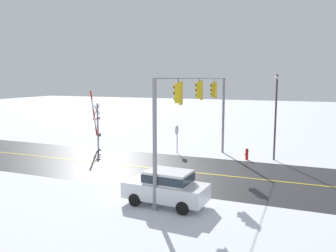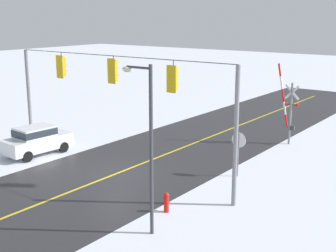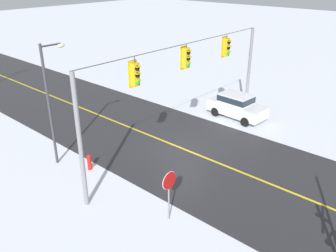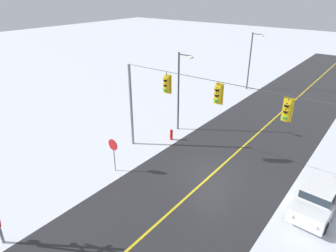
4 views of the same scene
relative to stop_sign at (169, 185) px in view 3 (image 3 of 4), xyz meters
name	(u,v)px [view 3 (image 3 of 4)]	position (x,y,z in m)	size (l,w,h in m)	color
ground_plane	(184,149)	(5.32, 3.50, -1.71)	(160.00, 160.00, 0.00)	silver
road_asphalt	(117,122)	(5.32, 9.50, -1.71)	(9.00, 80.00, 0.01)	#28282B
lane_centre_line	(117,122)	(5.32, 9.50, -1.70)	(0.14, 72.00, 0.01)	gold
signal_span	(186,79)	(5.35, 3.49, 2.59)	(14.20, 0.47, 6.22)	gray
stop_sign	(169,185)	(0.00, 0.00, 0.00)	(0.80, 0.09, 2.35)	gray
parked_car_white	(237,105)	(11.52, 3.76, -0.76)	(2.02, 4.28, 1.74)	white
streetlamp_near	(51,94)	(-0.27, 7.77, 2.20)	(1.39, 0.28, 6.50)	#38383D
fire_hydrant	(89,162)	(0.27, 5.84, -1.25)	(0.24, 0.31, 0.88)	red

